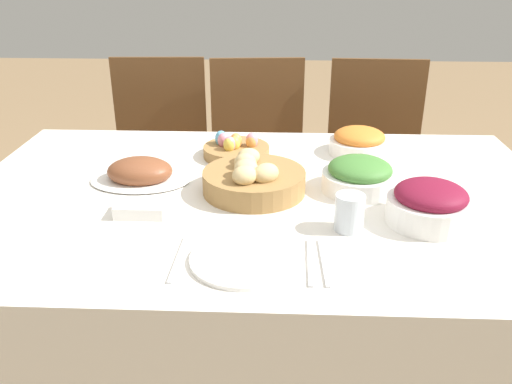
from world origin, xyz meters
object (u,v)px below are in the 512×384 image
(chair_far_center, at_px, (258,161))
(fork, at_px, (178,259))
(carrot_bowl, at_px, (359,142))
(dinner_plate, at_px, (244,259))
(knife, at_px, (310,262))
(ham_platter, at_px, (140,173))
(butter_dish, at_px, (141,209))
(bread_basket, at_px, (253,179))
(beet_salad_bowl, at_px, (430,204))
(spoon, at_px, (324,262))
(green_salad_bowl, at_px, (360,176))
(egg_basket, at_px, (236,149))
(drinking_cup, at_px, (349,213))
(chair_far_left, at_px, (160,159))
(chair_far_right, at_px, (375,163))

(chair_far_center, xyz_separation_m, fork, (-0.13, -1.27, 0.26))
(carrot_bowl, xyz_separation_m, dinner_plate, (-0.34, -0.69, -0.04))
(knife, bearing_deg, ham_platter, 139.25)
(butter_dish, bearing_deg, bread_basket, 28.37)
(beet_salad_bowl, bearing_deg, spoon, -143.17)
(chair_far_center, bearing_deg, knife, -87.70)
(dinner_plate, bearing_deg, green_salad_bowl, 52.78)
(dinner_plate, bearing_deg, knife, 0.00)
(fork, relative_size, knife, 1.00)
(beet_salad_bowl, xyz_separation_m, butter_dish, (-0.72, 0.01, -0.03))
(egg_basket, distance_m, butter_dish, 0.48)
(ham_platter, distance_m, drinking_cup, 0.64)
(chair_far_left, bearing_deg, fork, -78.58)
(green_salad_bowl, bearing_deg, fork, -138.35)
(chair_far_right, relative_size, chair_far_center, 1.00)
(spoon, bearing_deg, bread_basket, 113.49)
(chair_far_right, relative_size, bread_basket, 3.30)
(bread_basket, bearing_deg, chair_far_center, 91.30)
(chair_far_left, bearing_deg, carrot_bowl, -38.60)
(ham_platter, xyz_separation_m, fork, (0.19, -0.43, -0.02))
(chair_far_right, bearing_deg, chair_far_center, -177.92)
(chair_far_right, bearing_deg, carrot_bowl, -104.20)
(chair_far_left, relative_size, bread_basket, 3.30)
(chair_far_center, xyz_separation_m, ham_platter, (-0.31, -0.84, 0.28))
(knife, relative_size, spoon, 1.00)
(chair_far_left, distance_m, beet_salad_bowl, 1.44)
(egg_basket, xyz_separation_m, fork, (-0.08, -0.65, -0.02))
(green_salad_bowl, distance_m, drinking_cup, 0.24)
(chair_far_left, distance_m, butter_dish, 1.11)
(chair_far_center, xyz_separation_m, spoon, (0.19, -1.27, 0.26))
(ham_platter, xyz_separation_m, beet_salad_bowl, (0.77, -0.23, 0.02))
(chair_far_center, height_order, carrot_bowl, chair_far_center)
(ham_platter, bearing_deg, chair_far_center, 69.66)
(chair_far_right, relative_size, green_salad_bowl, 4.49)
(dinner_plate, bearing_deg, carrot_bowl, 64.07)
(beet_salad_bowl, height_order, butter_dish, beet_salad_bowl)
(carrot_bowl, relative_size, butter_dish, 1.55)
(dinner_plate, bearing_deg, beet_salad_bowl, 24.55)
(chair_far_right, height_order, ham_platter, chair_far_right)
(chair_far_left, relative_size, ham_platter, 3.22)
(ham_platter, distance_m, green_salad_bowl, 0.63)
(chair_far_left, distance_m, ham_platter, 0.90)
(bread_basket, xyz_separation_m, drinking_cup, (0.24, -0.21, 0.01))
(drinking_cup, bearing_deg, chair_far_right, 76.78)
(drinking_cup, bearing_deg, carrot_bowl, 80.13)
(dinner_plate, height_order, fork, dinner_plate)
(chair_far_center, height_order, spoon, chair_far_center)
(chair_far_left, xyz_separation_m, carrot_bowl, (0.81, -0.58, 0.30))
(egg_basket, distance_m, ham_platter, 0.34)
(ham_platter, bearing_deg, carrot_bowl, 21.61)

